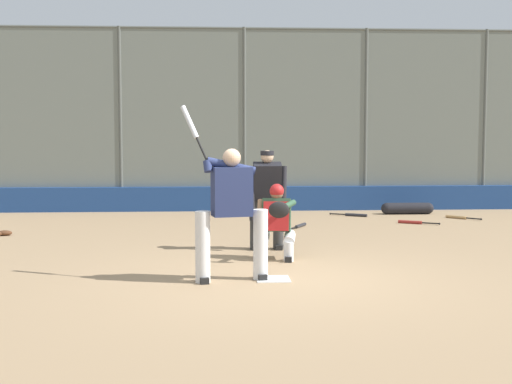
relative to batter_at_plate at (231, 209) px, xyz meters
name	(u,v)px	position (x,y,z in m)	size (l,w,h in m)	color
ground_plane	(273,279)	(-0.54, -0.05, -0.92)	(160.00, 160.00, 0.00)	#9E7F5B
home_plate_marker	(273,279)	(-0.54, -0.05, -0.92)	(0.43, 0.43, 0.01)	white
backstop_fence	(244,116)	(-0.54, -8.21, 1.36)	(17.81, 0.08, 4.39)	#515651
padding_wall	(245,199)	(-0.54, -8.11, -0.63)	(17.37, 0.18, 0.58)	navy
bleachers_beyond	(208,179)	(0.35, -11.07, -0.33)	(12.41, 3.05, 1.80)	slate
batter_at_plate	(231,209)	(0.00, 0.00, 0.00)	(1.13, 0.56, 2.24)	silver
catcher_behind_plate	(276,220)	(-0.72, -1.51, -0.34)	(0.62, 0.75, 1.13)	silver
umpire_home	(267,197)	(-0.64, -2.37, -0.06)	(0.65, 0.39, 1.61)	#333333
spare_bat_near_backstop	(299,226)	(-1.49, -5.00, -0.89)	(0.45, 0.78, 0.07)	black
spare_bat_by_padding	(459,217)	(-5.15, -6.21, -0.89)	(0.62, 0.62, 0.07)	black
spare_bat_third_base_side	(353,215)	(-2.93, -6.81, -0.89)	(0.80, 0.46, 0.07)	black
spare_bat_first_base_side	(413,222)	(-3.91, -5.42, -0.89)	(0.78, 0.46, 0.07)	black
fielding_glove_on_dirt	(4,233)	(4.06, -4.23, -0.87)	(0.27, 0.21, 0.10)	#56331E
equipment_bag_dugout_side	(407,208)	(-4.27, -7.17, -0.79)	(1.23, 0.26, 0.26)	black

